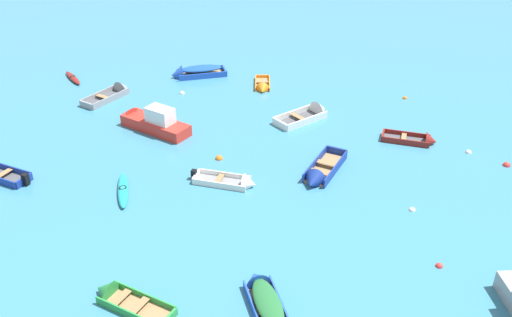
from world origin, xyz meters
name	(u,v)px	position (x,y,z in m)	size (l,w,h in m)	color
rowboat_maroon_back_row_center	(420,140)	(10.44, 23.55, 0.17)	(3.60, 1.95, 1.13)	#4C4C51
rowboat_deep_blue_far_left	(319,175)	(3.74, 18.79, 0.24)	(2.96, 4.60, 1.25)	#99754C
rowboat_blue_far_right	(264,296)	(1.04, 8.85, 0.31)	(2.38, 4.06, 1.13)	#99754C
rowboat_white_center	(312,113)	(3.57, 27.08, 0.22)	(4.16, 3.88, 1.44)	#4C4C51
rowboat_orange_cluster_outer	(262,88)	(-0.17, 31.72, 0.14)	(1.30, 3.28, 1.04)	#99754C
kayak_turquoise_cluster_inner	(123,190)	(-7.14, 16.70, 0.16)	(1.51, 3.60, 0.34)	teal
rowboat_green_back_row_right	(118,297)	(-5.12, 8.52, 0.17)	(3.92, 2.62, 1.07)	#99754C
motor_launch_red_far_back	(151,121)	(-7.27, 24.46, 0.58)	(5.58, 4.07, 2.00)	red
kayak_maroon_midfield_right	(73,78)	(-15.71, 32.86, 0.15)	(2.38, 2.93, 0.31)	maroon
rowboat_blue_near_camera	(192,72)	(-6.07, 34.12, 0.37)	(4.75, 2.84, 1.48)	#99754C
rowboat_grey_outer_right	(115,92)	(-11.34, 29.94, 0.22)	(3.22, 4.32, 1.27)	#4C4C51
rowboat_white_near_right	(237,182)	(-0.93, 17.81, 0.17)	(3.88, 1.86, 1.10)	gray
mooring_buoy_midfield	(405,99)	(10.68, 30.62, 0.00)	(0.36, 0.36, 0.36)	orange
mooring_buoy_outer_edge	(182,94)	(-6.31, 30.54, 0.00)	(0.38, 0.38, 0.38)	silver
mooring_buoy_between_boats_right	(506,166)	(15.04, 20.95, 0.00)	(0.46, 0.46, 0.46)	red
mooring_buoy_central	(468,153)	(13.19, 22.42, 0.00)	(0.37, 0.37, 0.37)	silver
mooring_buoy_far_field	(412,210)	(8.54, 15.94, 0.00)	(0.34, 0.34, 0.34)	silver
mooring_buoy_trailing	(439,266)	(8.96, 11.53, 0.00)	(0.34, 0.34, 0.34)	red
mooring_buoy_between_boats_left	(219,159)	(-2.27, 20.70, 0.00)	(0.47, 0.47, 0.47)	orange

